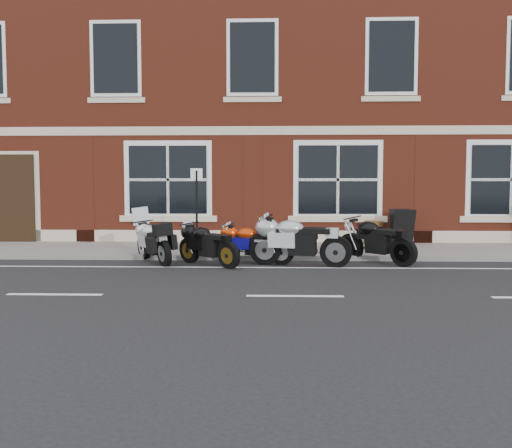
{
  "coord_description": "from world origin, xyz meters",
  "views": [
    {
      "loc": [
        -0.32,
        -12.27,
        1.84
      ],
      "look_at": [
        -0.8,
        1.6,
        0.87
      ],
      "focal_mm": 40.0,
      "sensor_mm": 36.0,
      "label": 1
    }
  ],
  "objects_px": {
    "moto_touring_silver": "(154,240)",
    "moto_sport_black": "(208,243)",
    "a_board_sign": "(402,227)",
    "parking_sign": "(197,204)",
    "moto_naked_black": "(376,239)",
    "moto_sport_silver": "(298,240)",
    "barrel_planter": "(373,232)",
    "moto_sport_red": "(253,243)"
  },
  "relations": [
    {
      "from": "moto_naked_black",
      "to": "parking_sign",
      "type": "distance_m",
      "value": 4.51
    },
    {
      "from": "a_board_sign",
      "to": "parking_sign",
      "type": "height_order",
      "value": "parking_sign"
    },
    {
      "from": "moto_sport_silver",
      "to": "moto_naked_black",
      "type": "distance_m",
      "value": 1.91
    },
    {
      "from": "barrel_planter",
      "to": "parking_sign",
      "type": "bearing_deg",
      "value": -155.49
    },
    {
      "from": "moto_sport_red",
      "to": "moto_sport_black",
      "type": "xyz_separation_m",
      "value": [
        -1.01,
        -0.37,
        0.02
      ]
    },
    {
      "from": "a_board_sign",
      "to": "barrel_planter",
      "type": "bearing_deg",
      "value": 131.89
    },
    {
      "from": "moto_sport_silver",
      "to": "a_board_sign",
      "type": "height_order",
      "value": "a_board_sign"
    },
    {
      "from": "moto_sport_silver",
      "to": "moto_naked_black",
      "type": "relative_size",
      "value": 1.36
    },
    {
      "from": "moto_naked_black",
      "to": "barrel_planter",
      "type": "relative_size",
      "value": 2.6
    },
    {
      "from": "a_board_sign",
      "to": "parking_sign",
      "type": "distance_m",
      "value": 5.82
    },
    {
      "from": "moto_sport_red",
      "to": "moto_naked_black",
      "type": "relative_size",
      "value": 1.09
    },
    {
      "from": "moto_touring_silver",
      "to": "moto_naked_black",
      "type": "bearing_deg",
      "value": -30.81
    },
    {
      "from": "moto_touring_silver",
      "to": "parking_sign",
      "type": "height_order",
      "value": "parking_sign"
    },
    {
      "from": "moto_sport_red",
      "to": "moto_sport_black",
      "type": "relative_size",
      "value": 1.21
    },
    {
      "from": "moto_touring_silver",
      "to": "barrel_planter",
      "type": "bearing_deg",
      "value": -1.77
    },
    {
      "from": "a_board_sign",
      "to": "moto_sport_black",
      "type": "bearing_deg",
      "value": -158.8
    },
    {
      "from": "moto_naked_black",
      "to": "a_board_sign",
      "type": "relative_size",
      "value": 1.64
    },
    {
      "from": "moto_sport_red",
      "to": "moto_sport_silver",
      "type": "xyz_separation_m",
      "value": [
        1.03,
        -0.39,
        0.12
      ]
    },
    {
      "from": "barrel_planter",
      "to": "moto_sport_silver",
      "type": "bearing_deg",
      "value": -121.65
    },
    {
      "from": "moto_sport_red",
      "to": "moto_touring_silver",
      "type": "bearing_deg",
      "value": 103.89
    },
    {
      "from": "moto_touring_silver",
      "to": "a_board_sign",
      "type": "distance_m",
      "value": 6.97
    },
    {
      "from": "moto_sport_silver",
      "to": "moto_naked_black",
      "type": "bearing_deg",
      "value": -59.5
    },
    {
      "from": "moto_naked_black",
      "to": "parking_sign",
      "type": "xyz_separation_m",
      "value": [
        -4.33,
        1.01,
        0.78
      ]
    },
    {
      "from": "moto_sport_black",
      "to": "moto_touring_silver",
      "type": "bearing_deg",
      "value": 114.58
    },
    {
      "from": "moto_touring_silver",
      "to": "moto_sport_black",
      "type": "height_order",
      "value": "moto_touring_silver"
    },
    {
      "from": "a_board_sign",
      "to": "barrel_planter",
      "type": "height_order",
      "value": "a_board_sign"
    },
    {
      "from": "moto_naked_black",
      "to": "moto_touring_silver",
      "type": "bearing_deg",
      "value": 138.9
    },
    {
      "from": "parking_sign",
      "to": "barrel_planter",
      "type": "bearing_deg",
      "value": 7.69
    },
    {
      "from": "moto_sport_red",
      "to": "parking_sign",
      "type": "relative_size",
      "value": 0.87
    },
    {
      "from": "moto_touring_silver",
      "to": "barrel_planter",
      "type": "xyz_separation_m",
      "value": [
        5.68,
        3.32,
        -0.08
      ]
    },
    {
      "from": "moto_naked_black",
      "to": "a_board_sign",
      "type": "bearing_deg",
      "value": 23.42
    },
    {
      "from": "moto_sport_red",
      "to": "a_board_sign",
      "type": "bearing_deg",
      "value": -39.77
    },
    {
      "from": "parking_sign",
      "to": "a_board_sign",
      "type": "bearing_deg",
      "value": -0.04
    },
    {
      "from": "moto_sport_red",
      "to": "moto_naked_black",
      "type": "height_order",
      "value": "moto_naked_black"
    },
    {
      "from": "moto_naked_black",
      "to": "barrel_planter",
      "type": "xyz_separation_m",
      "value": [
        0.49,
        3.21,
        -0.11
      ]
    },
    {
      "from": "moto_sport_silver",
      "to": "moto_touring_silver",
      "type": "bearing_deg",
      "value": 96.04
    },
    {
      "from": "a_board_sign",
      "to": "moto_naked_black",
      "type": "bearing_deg",
      "value": -125.38
    },
    {
      "from": "a_board_sign",
      "to": "moto_sport_red",
      "type": "bearing_deg",
      "value": -156.14
    },
    {
      "from": "moto_touring_silver",
      "to": "moto_sport_black",
      "type": "xyz_separation_m",
      "value": [
        1.33,
        -0.42,
        -0.02
      ]
    },
    {
      "from": "moto_touring_silver",
      "to": "a_board_sign",
      "type": "height_order",
      "value": "moto_touring_silver"
    },
    {
      "from": "a_board_sign",
      "to": "parking_sign",
      "type": "relative_size",
      "value": 0.49
    },
    {
      "from": "moto_sport_red",
      "to": "moto_sport_black",
      "type": "bearing_deg",
      "value": 125.16
    }
  ]
}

